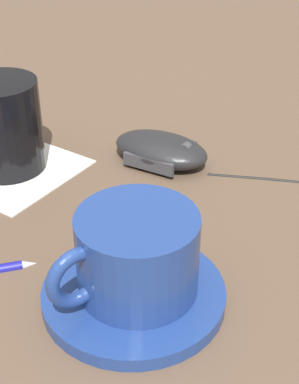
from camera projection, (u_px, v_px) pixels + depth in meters
name	position (u px, v px, depth m)	size (l,w,h in m)	color
ground_plane	(52.00, 207.00, 0.56)	(3.00, 3.00, 0.00)	brown
saucer	(134.00, 294.00, 0.45)	(0.14, 0.14, 0.01)	navy
coffee_cup	(135.00, 255.00, 0.43)	(0.11, 0.09, 0.06)	navy
computer_mouse	(161.00, 150.00, 0.62)	(0.08, 0.11, 0.03)	black
napkin_under_glass	(12.00, 169.00, 0.61)	(0.13, 0.13, 0.00)	silver
drinking_glass	(3.00, 125.00, 0.59)	(0.08, 0.08, 0.09)	black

